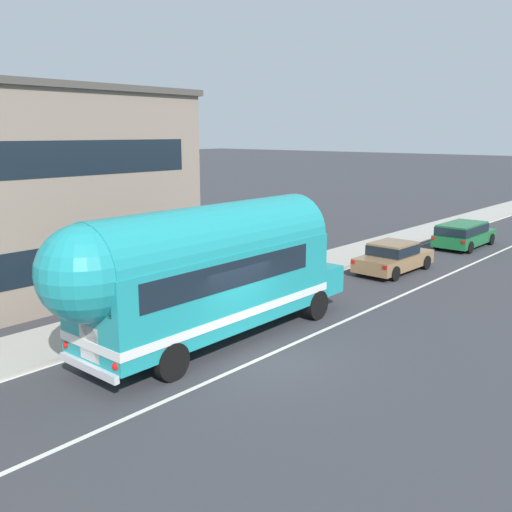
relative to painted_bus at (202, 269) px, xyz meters
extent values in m
plane|color=#38383D|center=(1.96, 0.27, -2.30)|extent=(300.00, 300.00, 0.00)
cube|color=silver|center=(1.96, 12.27, -2.30)|extent=(0.14, 80.00, 0.01)
cube|color=silver|center=(-1.98, 12.27, -2.30)|extent=(0.12, 80.00, 0.01)
cube|color=#ADA89E|center=(-3.35, 10.27, -2.23)|extent=(2.76, 90.00, 0.15)
cube|color=teal|center=(0.00, 0.35, -0.55)|extent=(2.57, 8.39, 2.30)
cylinder|color=teal|center=(0.00, 0.35, 0.60)|extent=(2.52, 8.29, 2.45)
sphere|color=teal|center=(0.03, -3.79, 0.60)|extent=(2.40, 2.40, 2.40)
cube|color=teal|center=(-0.05, 5.19, -1.23)|extent=(2.27, 1.32, 0.95)
cube|color=white|center=(0.00, 0.35, -1.20)|extent=(2.61, 8.43, 0.24)
cube|color=black|center=(0.00, 0.05, 0.05)|extent=(2.59, 6.59, 0.76)
cube|color=black|center=(0.03, -3.80, 0.10)|extent=(2.00, 0.10, 0.84)
cube|color=white|center=(0.03, -3.81, -1.15)|extent=(0.80, 0.07, 0.90)
cube|color=silver|center=(0.03, -3.90, -1.75)|extent=(2.34, 0.16, 0.20)
sphere|color=red|center=(-1.02, -3.83, -1.45)|extent=(0.20, 0.20, 0.20)
sphere|color=red|center=(1.08, -3.81, -1.45)|extent=(0.20, 0.20, 0.20)
cube|color=black|center=(-0.04, 4.59, 0.10)|extent=(2.14, 0.12, 0.96)
cube|color=silver|center=(-0.05, 5.88, -1.35)|extent=(0.90, 0.11, 0.56)
cylinder|color=black|center=(-1.21, 4.13, -1.80)|extent=(0.27, 1.00, 1.00)
cylinder|color=black|center=(1.13, 4.15, -1.80)|extent=(0.27, 1.00, 1.00)
cylinder|color=black|center=(-1.15, -2.25, -1.80)|extent=(0.27, 1.00, 1.00)
cylinder|color=black|center=(1.19, -2.23, -1.80)|extent=(0.27, 1.00, 1.00)
cube|color=olive|center=(-0.15, 11.92, -1.78)|extent=(1.89, 4.30, 0.60)
cube|color=olive|center=(-0.15, 11.80, -1.21)|extent=(1.64, 1.95, 0.55)
cube|color=black|center=(-0.15, 11.80, -1.24)|extent=(1.70, 1.99, 0.43)
cube|color=red|center=(-0.97, 9.80, -1.60)|extent=(0.20, 0.04, 0.14)
cube|color=red|center=(0.58, 9.76, -1.60)|extent=(0.20, 0.04, 0.14)
cylinder|color=black|center=(-0.97, 13.37, -1.98)|extent=(0.21, 0.64, 0.64)
cylinder|color=black|center=(0.74, 13.34, -1.98)|extent=(0.21, 0.64, 0.64)
cylinder|color=black|center=(-1.04, 10.51, -1.98)|extent=(0.21, 0.64, 0.64)
cylinder|color=black|center=(0.68, 10.47, -1.98)|extent=(0.21, 0.64, 0.64)
cube|color=#196633|center=(0.02, 19.68, -1.78)|extent=(1.87, 4.49, 0.60)
cube|color=#196633|center=(0.02, 19.21, -1.21)|extent=(1.67, 3.24, 0.55)
cube|color=black|center=(0.02, 19.21, -1.24)|extent=(1.73, 3.28, 0.43)
cube|color=red|center=(-0.80, 17.43, -1.60)|extent=(0.20, 0.04, 0.14)
cube|color=red|center=(0.83, 17.43, -1.60)|extent=(0.20, 0.04, 0.14)
cylinder|color=black|center=(-0.87, 21.23, -1.98)|extent=(0.20, 0.64, 0.64)
cylinder|color=black|center=(0.92, 21.23, -1.98)|extent=(0.20, 0.64, 0.64)
cylinder|color=black|center=(-0.87, 18.14, -1.98)|extent=(0.20, 0.64, 0.64)
cylinder|color=black|center=(0.91, 18.14, -1.98)|extent=(0.20, 0.64, 0.64)
camera|label=1|loc=(11.69, -10.96, 3.86)|focal=40.00mm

